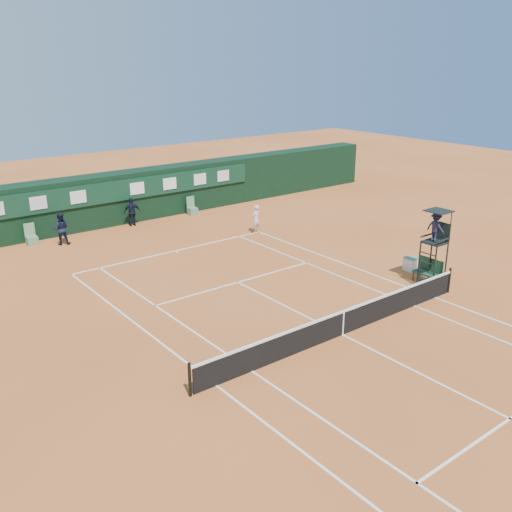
% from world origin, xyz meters
% --- Properties ---
extents(ground, '(90.00, 90.00, 0.00)m').
position_xyz_m(ground, '(0.00, 0.00, 0.00)').
color(ground, '#C9672F').
rests_on(ground, ground).
extents(court_lines, '(11.05, 23.85, 0.01)m').
position_xyz_m(court_lines, '(0.00, 0.00, 0.01)').
color(court_lines, white).
rests_on(court_lines, ground).
extents(tennis_net, '(12.90, 0.10, 1.10)m').
position_xyz_m(tennis_net, '(0.00, 0.00, 0.51)').
color(tennis_net, black).
rests_on(tennis_net, ground).
extents(back_wall, '(40.00, 1.65, 3.00)m').
position_xyz_m(back_wall, '(0.00, 18.74, 1.51)').
color(back_wall, black).
rests_on(back_wall, ground).
extents(linesman_chair_left, '(0.55, 0.50, 1.15)m').
position_xyz_m(linesman_chair_left, '(-5.50, 17.48, 0.32)').
color(linesman_chair_left, '#58875F').
rests_on(linesman_chair_left, ground).
extents(linesman_chair_right, '(0.55, 0.50, 1.15)m').
position_xyz_m(linesman_chair_right, '(4.50, 17.48, 0.32)').
color(linesman_chair_right, '#588665').
rests_on(linesman_chair_right, ground).
extents(umpire_chair, '(0.96, 0.95, 3.42)m').
position_xyz_m(umpire_chair, '(6.32, 0.85, 2.46)').
color(umpire_chair, black).
rests_on(umpire_chair, ground).
extents(player_bench, '(0.56, 1.20, 1.10)m').
position_xyz_m(player_bench, '(6.67, 1.22, 0.60)').
color(player_bench, '#193F29').
rests_on(player_bench, ground).
extents(tennis_bag, '(0.54, 0.80, 0.28)m').
position_xyz_m(tennis_bag, '(7.06, 0.94, 0.14)').
color(tennis_bag, black).
rests_on(tennis_bag, ground).
extents(cooler, '(0.57, 0.57, 0.65)m').
position_xyz_m(cooler, '(7.31, 2.65, 0.33)').
color(cooler, white).
rests_on(cooler, ground).
extents(tennis_ball, '(0.07, 0.07, 0.07)m').
position_xyz_m(tennis_ball, '(-0.23, 5.86, 0.04)').
color(tennis_ball, yellow).
rests_on(tennis_ball, ground).
extents(player, '(0.68, 0.53, 1.65)m').
position_xyz_m(player, '(5.23, 11.82, 0.82)').
color(player, silver).
rests_on(player, ground).
extents(ball_kid_left, '(1.04, 0.93, 1.75)m').
position_xyz_m(ball_kid_left, '(-4.20, 16.54, 0.87)').
color(ball_kid_left, black).
rests_on(ball_kid_left, ground).
extents(ball_kid_right, '(1.06, 0.61, 1.69)m').
position_xyz_m(ball_kid_right, '(0.37, 17.45, 0.85)').
color(ball_kid_right, black).
rests_on(ball_kid_right, ground).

